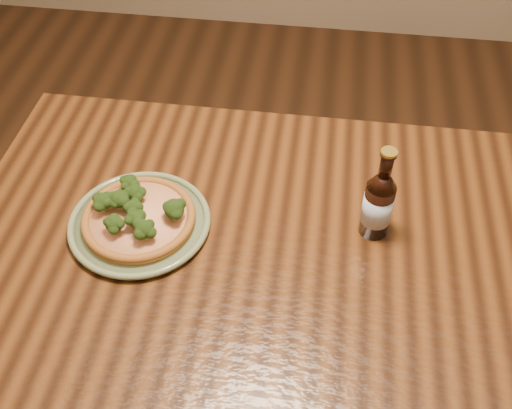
# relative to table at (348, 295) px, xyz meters

# --- Properties ---
(table) EXTENTS (1.60, 0.90, 0.75)m
(table) POSITION_rel_table_xyz_m (0.00, 0.00, 0.00)
(table) COLOR #47260F
(table) RESTS_ON ground
(plate) EXTENTS (0.29, 0.29, 0.02)m
(plate) POSITION_rel_table_xyz_m (-0.43, 0.05, 0.10)
(plate) COLOR #667550
(plate) RESTS_ON table
(pizza) EXTENTS (0.23, 0.23, 0.07)m
(pizza) POSITION_rel_table_xyz_m (-0.44, 0.05, 0.12)
(pizza) COLOR brown
(pizza) RESTS_ON plate
(beer_bottle) EXTENTS (0.06, 0.06, 0.21)m
(beer_bottle) POSITION_rel_table_xyz_m (0.03, 0.10, 0.17)
(beer_bottle) COLOR black
(beer_bottle) RESTS_ON table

